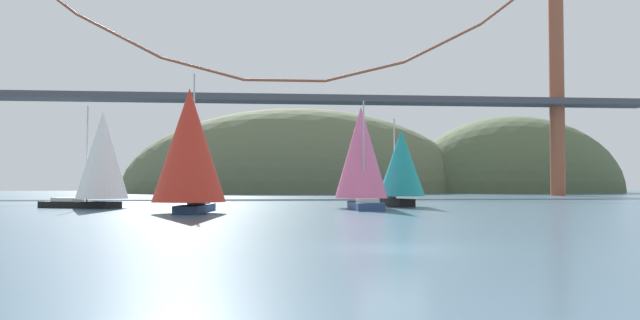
{
  "coord_description": "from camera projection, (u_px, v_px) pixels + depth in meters",
  "views": [
    {
      "loc": [
        -4.97,
        -23.38,
        2.43
      ],
      "look_at": [
        0.0,
        27.52,
        4.25
      ],
      "focal_mm": 36.03,
      "sensor_mm": 36.0,
      "label": 1
    }
  ],
  "objects": [
    {
      "name": "ground_plane",
      "position": [
        392.0,
        249.0,
        23.65
      ],
      "size": [
        360.0,
        360.0,
        0.0
      ],
      "primitive_type": "plane",
      "color": "#426075"
    },
    {
      "name": "sailboat_pink_spinnaker",
      "position": [
        361.0,
        155.0,
        60.94
      ],
      "size": [
        5.15,
        9.05,
        10.06
      ],
      "color": "navy",
      "rests_on": "ground_plane"
    },
    {
      "name": "sailboat_teal_sail",
      "position": [
        401.0,
        166.0,
        65.23
      ],
      "size": [
        5.8,
        8.8,
        9.11
      ],
      "color": "black",
      "rests_on": "ground_plane"
    },
    {
      "name": "sailboat_scarlet_sail",
      "position": [
        189.0,
        147.0,
        50.8
      ],
      "size": [
        6.37,
        9.87,
        11.41
      ],
      "color": "navy",
      "rests_on": "ground_plane"
    },
    {
      "name": "suspension_bridge",
      "position": [
        285.0,
        89.0,
        118.84
      ],
      "size": [
        141.26,
        6.0,
        44.52
      ],
      "color": "brown",
      "rests_on": "ground_plane"
    },
    {
      "name": "headland_right",
      "position": [
        513.0,
        192.0,
        163.74
      ],
      "size": [
        55.59,
        44.0,
        38.77
      ],
      "primitive_type": "ellipsoid",
      "color": "#4C5B3D",
      "rests_on": "ground_plane"
    },
    {
      "name": "headland_center",
      "position": [
        298.0,
        193.0,
        158.41
      ],
      "size": [
        85.9,
        44.0,
        41.67
      ],
      "primitive_type": "ellipsoid",
      "color": "#5B6647",
      "rests_on": "ground_plane"
    },
    {
      "name": "sailboat_white_mainsail",
      "position": [
        101.0,
        158.0,
        61.48
      ],
      "size": [
        9.65,
        6.92,
        9.87
      ],
      "color": "black",
      "rests_on": "ground_plane"
    }
  ]
}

